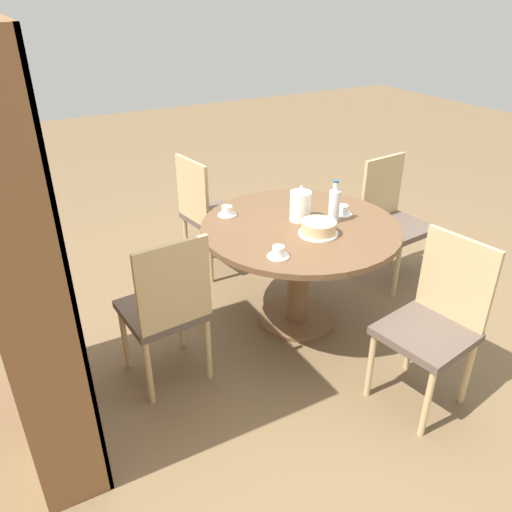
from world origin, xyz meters
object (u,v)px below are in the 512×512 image
Objects in this scene: chair_a at (392,218)px; chair_c at (166,307)px; coffee_pot at (300,205)px; cup_a at (278,253)px; cake_main at (319,228)px; cup_c at (227,212)px; bookshelf at (26,266)px; chair_d at (435,320)px; chair_b at (209,212)px; water_bottle at (334,205)px; cup_b at (343,211)px.

chair_a is 1.00× the size of chair_c.
cup_a is at bearing 133.16° from coffee_pot.
chair_c is 4.08× the size of coffee_pot.
coffee_pot is 0.96× the size of cake_main.
cup_c is at bearing 51.82° from coffee_pot.
bookshelf is at bearing 97.49° from coffee_pot.
bookshelf is 1.25m from cup_a.
chair_d is at bearing 141.37° from chair_c.
chair_b is 1.79m from bookshelf.
water_bottle is (0.08, -1.15, 0.33)m from chair_c.
cup_b is at bearing -102.43° from coffee_pot.
chair_c is 1.41m from chair_d.
chair_d is (-0.80, -1.17, 0.00)m from chair_c.
chair_c is 1.31m from cup_b.
cup_c is at bearing -166.05° from chair_d.
cake_main is at bearing 117.98° from cup_b.
chair_a is 1.32m from chair_d.
coffee_pot is (0.20, -0.99, 0.32)m from chair_c.
cup_b is at bearing -118.27° from cup_c.
chair_d is at bearing 66.22° from bookshelf.
cup_b is 1.00× the size of cup_c.
cup_b is at bearing 164.22° from chair_d.
cake_main is at bearing -174.41° from chair_d.
cup_a is (0.64, 0.56, 0.25)m from chair_d.
coffee_pot is at bearing -172.78° from chair_c.
cake_main is at bearing 89.35° from bookshelf.
bookshelf reaches higher than cup_b.
chair_c reaches higher than cup_a.
cake_main is (-0.10, 0.19, -0.07)m from water_bottle.
bookshelf is 7.05× the size of water_bottle.
chair_a is 7.53× the size of cup_a.
chair_a is 3.93× the size of cake_main.
water_bottle is at bearing -60.98° from cake_main.
chair_b and chair_d have the same top height.
chair_b is 1.15m from cake_main.
chair_c is 3.41× the size of water_bottle.
chair_b is 1.00× the size of chair_c.
chair_b is 1.92m from chair_d.
chair_c is at bearing 88.33° from cake_main.
cake_main is 1.92× the size of cup_c.
water_bottle is at bearing 116.33° from cup_b.
water_bottle reaches higher than chair_c.
bookshelf reaches higher than coffee_pot.
cup_b is at bearing -158.93° from chair_b.
chair_b is 1.26m from cup_a.
chair_d is 0.89m from cup_a.
chair_a and chair_d have the same top height.
cup_a is at bearing 109.50° from cake_main.
coffee_pot is at bearing 77.57° from cup_b.
cup_a is at bearing 179.12° from cup_c.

